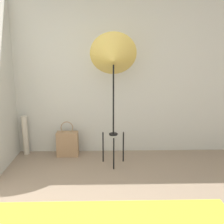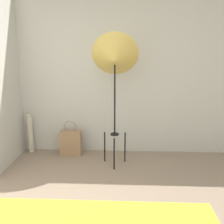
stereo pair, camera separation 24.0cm
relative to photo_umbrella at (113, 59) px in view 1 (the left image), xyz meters
The scene contains 4 objects.
wall_back 0.66m from the photo_umbrella, 119.72° to the left, with size 8.00×0.05×2.60m.
photo_umbrella is the anchor object (origin of this frame).
tote_bag 1.54m from the photo_umbrella, 155.33° to the left, with size 0.33×0.17×0.56m.
paper_roll 1.89m from the photo_umbrella, 163.36° to the left, with size 0.09×0.09×0.63m.
Camera 1 is at (0.20, -1.81, 1.64)m, focal length 42.00 mm.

